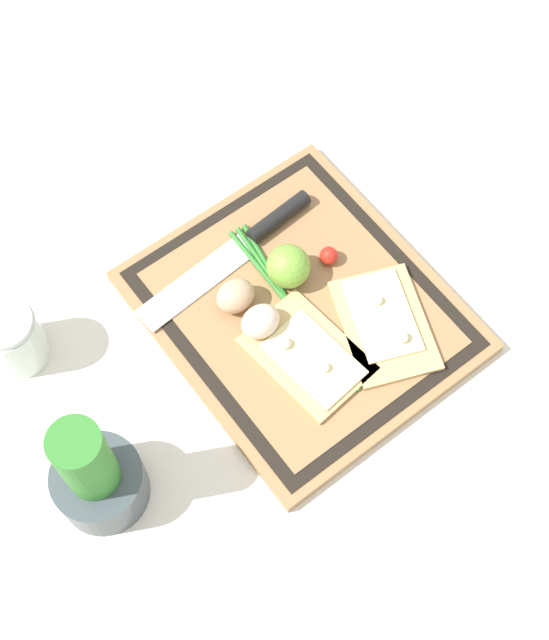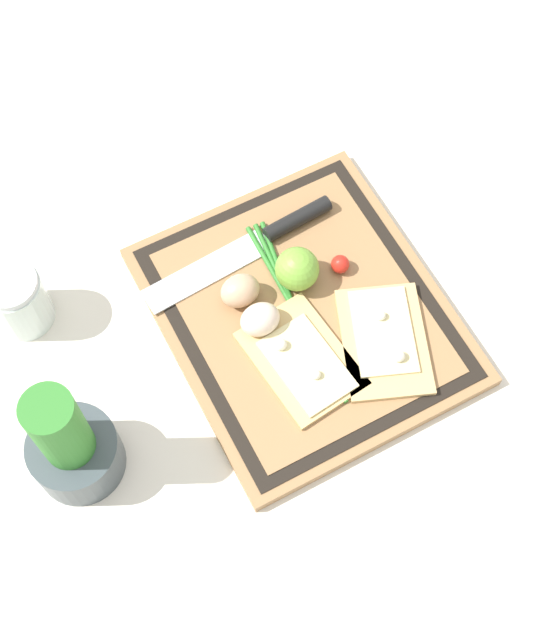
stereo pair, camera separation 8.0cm
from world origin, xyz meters
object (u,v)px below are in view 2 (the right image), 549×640
object	(u,v)px
herb_pot	(71,446)
egg_pink	(260,319)
pizza_slice_near	(384,339)
cherry_tomato_red	(340,264)
pizza_slice_far	(302,360)
sauce_jar	(19,302)
knife	(270,235)
egg_brown	(240,291)
lime	(297,269)

from	to	relation	value
herb_pot	egg_pink	bearing A→B (deg)	-79.01
pizza_slice_near	cherry_tomato_red	world-z (taller)	cherry_tomato_red
pizza_slice_far	sauce_jar	size ratio (longest dim) A/B	1.73
knife	egg_pink	world-z (taller)	egg_pink
pizza_slice_near	knife	bearing A→B (deg)	15.75
pizza_slice_far	knife	distance (m)	0.19
egg_pink	cherry_tomato_red	xyz separation A→B (m)	(0.03, -0.13, -0.01)
egg_brown	pizza_slice_near	bearing A→B (deg)	-136.24
knife	egg_pink	bearing A→B (deg)	146.96
pizza_slice_near	sauce_jar	xyz separation A→B (m)	(0.26, 0.40, 0.02)
egg_brown	egg_pink	size ratio (longest dim) A/B	1.00
egg_pink	cherry_tomato_red	bearing A→B (deg)	-78.81
pizza_slice_near	lime	bearing A→B (deg)	23.29
egg_pink	herb_pot	size ratio (longest dim) A/B	0.27
pizza_slice_near	pizza_slice_far	size ratio (longest dim) A/B	1.12
egg_pink	herb_pot	distance (m)	0.28
herb_pot	sauce_jar	distance (m)	0.22
sauce_jar	cherry_tomato_red	bearing A→B (deg)	-109.73
pizza_slice_far	egg_pink	world-z (taller)	egg_pink
herb_pot	sauce_jar	world-z (taller)	herb_pot
pizza_slice_near	egg_brown	size ratio (longest dim) A/B	3.52
knife	egg_brown	bearing A→B (deg)	129.71
pizza_slice_far	sauce_jar	xyz separation A→B (m)	(0.24, 0.29, 0.02)
pizza_slice_far	lime	bearing A→B (deg)	-25.20
pizza_slice_far	cherry_tomato_red	world-z (taller)	cherry_tomato_red
cherry_tomato_red	sauce_jar	world-z (taller)	sauce_jar
pizza_slice_far	pizza_slice_near	bearing A→B (deg)	-102.27
knife	egg_pink	distance (m)	0.14
lime	herb_pot	bearing A→B (deg)	104.76
pizza_slice_near	pizza_slice_far	world-z (taller)	same
lime	sauce_jar	bearing A→B (deg)	68.97
pizza_slice_near	cherry_tomato_red	distance (m)	0.12
pizza_slice_near	herb_pot	size ratio (longest dim) A/B	0.94
pizza_slice_near	knife	world-z (taller)	pizza_slice_near
lime	knife	bearing A→B (deg)	1.11
egg_brown	lime	xyz separation A→B (m)	(-0.01, -0.08, 0.01)
pizza_slice_near	cherry_tomato_red	xyz separation A→B (m)	(0.12, -0.00, 0.01)
knife	cherry_tomato_red	distance (m)	0.11
pizza_slice_near	pizza_slice_far	distance (m)	0.11
knife	pizza_slice_near	bearing A→B (deg)	-164.25
herb_pot	sauce_jar	bearing A→B (deg)	-3.15
egg_brown	sauce_jar	distance (m)	0.29
knife	sauce_jar	world-z (taller)	sauce_jar
knife	herb_pot	world-z (taller)	herb_pot
knife	herb_pot	size ratio (longest dim) A/B	1.45
egg_pink	cherry_tomato_red	world-z (taller)	egg_pink
pizza_slice_far	cherry_tomato_red	size ratio (longest dim) A/B	6.66
pizza_slice_far	sauce_jar	bearing A→B (deg)	50.42
egg_pink	herb_pot	bearing A→B (deg)	100.99
egg_brown	herb_pot	world-z (taller)	herb_pot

